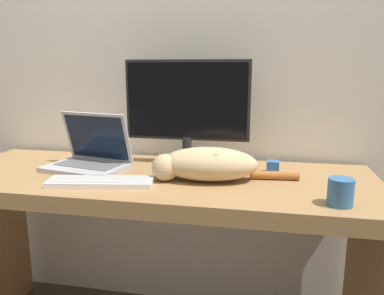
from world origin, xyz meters
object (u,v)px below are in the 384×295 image
object	(u,v)px
laptop	(90,158)
cat	(206,164)
monitor	(187,111)
coffee_mug	(341,192)
external_keyboard	(101,182)

from	to	relation	value
laptop	cat	bearing A→B (deg)	4.49
monitor	coffee_mug	bearing A→B (deg)	-35.13
external_keyboard	monitor	bearing A→B (deg)	44.80
monitor	laptop	bearing A→B (deg)	-158.83
coffee_mug	laptop	bearing A→B (deg)	165.37
external_keyboard	cat	xyz separation A→B (m)	(0.36, 0.13, 0.05)
monitor	coffee_mug	xyz separation A→B (m)	(0.56, -0.40, -0.19)
laptop	cat	size ratio (longest dim) A/B	0.66
monitor	laptop	world-z (taller)	monitor
cat	external_keyboard	bearing A→B (deg)	-165.87
laptop	external_keyboard	xyz separation A→B (m)	(0.14, -0.20, -0.04)
external_keyboard	cat	distance (m)	0.39
coffee_mug	monitor	bearing A→B (deg)	144.87
laptop	external_keyboard	world-z (taller)	laptop
monitor	cat	world-z (taller)	monitor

